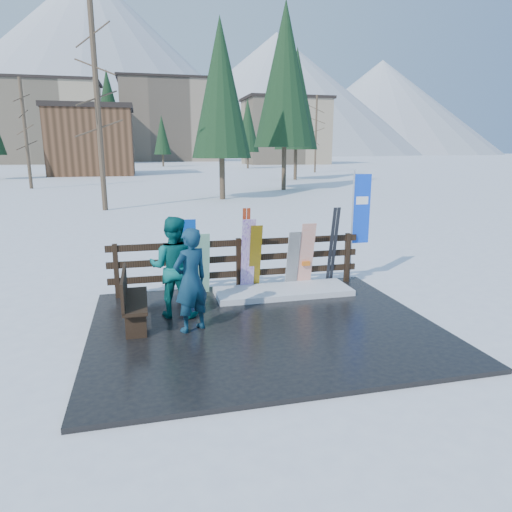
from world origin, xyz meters
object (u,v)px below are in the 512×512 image
object	(u,v)px
person_back	(174,267)
bench	(131,298)
snowboard_0	(189,258)
person_front	(191,280)
snowboard_5	(306,255)
snowboard_3	(248,255)
snowboard_2	(255,258)
snowboard_1	(202,264)
rental_flag	(359,213)
snowboard_4	(293,260)

from	to	relation	value
person_back	bench	bearing A→B (deg)	40.30
snowboard_0	person_front	world-z (taller)	person_front
snowboard_0	person_front	distance (m)	1.95
bench	snowboard_5	bearing A→B (deg)	21.34
snowboard_3	person_front	size ratio (longest dim) A/B	0.92
snowboard_2	snowboard_3	distance (m)	0.17
person_front	snowboard_3	bearing A→B (deg)	-155.30
bench	person_back	distance (m)	0.95
snowboard_1	person_front	world-z (taller)	person_front
bench	person_back	world-z (taller)	person_back
rental_flag	snowboard_0	bearing A→B (deg)	-176.12
person_front	snowboard_2	bearing A→B (deg)	-158.21
snowboard_5	person_back	xyz separation A→B (m)	(-3.00, -1.14, 0.20)
snowboard_0	rental_flag	distance (m)	4.06
rental_flag	person_back	distance (m)	4.64
snowboard_0	snowboard_1	bearing A→B (deg)	-0.00
rental_flag	person_front	distance (m)	4.75
bench	snowboard_3	bearing A→B (deg)	31.18
snowboard_3	snowboard_4	world-z (taller)	snowboard_3
snowboard_3	person_back	distance (m)	2.02
rental_flag	person_back	world-z (taller)	rental_flag
snowboard_0	snowboard_3	size ratio (longest dim) A/B	1.02
snowboard_1	snowboard_3	xyz separation A→B (m)	(1.00, -0.00, 0.13)
bench	snowboard_3	distance (m)	2.86
snowboard_0	rental_flag	bearing A→B (deg)	3.88
snowboard_2	snowboard_3	world-z (taller)	snowboard_3
snowboard_5	person_back	distance (m)	3.21
snowboard_1	rental_flag	size ratio (longest dim) A/B	0.53
snowboard_4	person_front	distance (m)	3.14
snowboard_3	snowboard_4	xyz separation A→B (m)	(1.02, 0.00, -0.16)
person_front	snowboard_4	bearing A→B (deg)	-170.55
bench	snowboard_1	bearing A→B (deg)	45.71
snowboard_4	person_back	size ratio (longest dim) A/B	0.71
snowboard_5	person_back	bearing A→B (deg)	-159.24
bench	person_front	bearing A→B (deg)	-24.89
snowboard_0	snowboard_1	xyz separation A→B (m)	(0.27, -0.00, -0.15)
bench	snowboard_0	xyz separation A→B (m)	(1.17, 1.47, 0.31)
snowboard_0	snowboard_3	xyz separation A→B (m)	(1.27, -0.00, -0.02)
snowboard_5	rental_flag	bearing A→B (deg)	11.10
bench	snowboard_5	xyz separation A→B (m)	(3.78, 1.47, 0.23)
person_front	snowboard_1	bearing A→B (deg)	-131.45
snowboard_2	snowboard_3	bearing A→B (deg)	-180.00
snowboard_0	snowboard_4	distance (m)	2.29
snowboard_2	snowboard_3	xyz separation A→B (m)	(-0.16, -0.00, 0.07)
bench	snowboard_4	bearing A→B (deg)	23.09
snowboard_1	person_front	bearing A→B (deg)	-102.49
snowboard_1	snowboard_0	bearing A→B (deg)	180.00
snowboard_0	rental_flag	size ratio (longest dim) A/B	0.64
snowboard_2	person_back	size ratio (longest dim) A/B	0.81
snowboard_2	snowboard_4	bearing A→B (deg)	0.00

